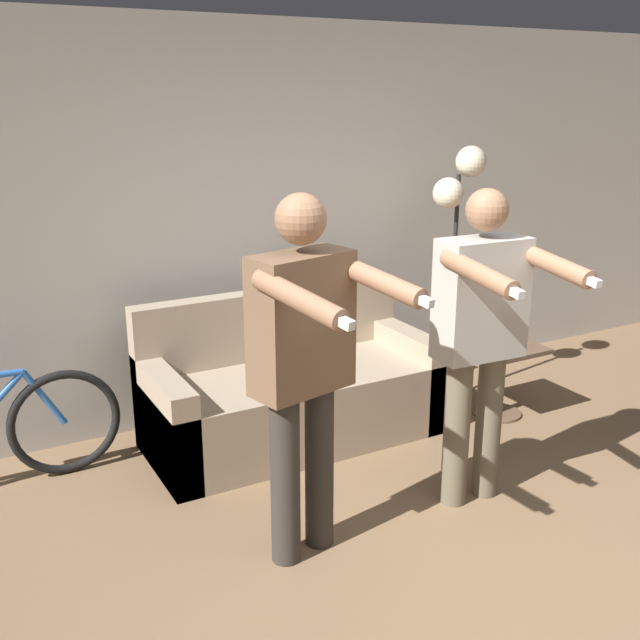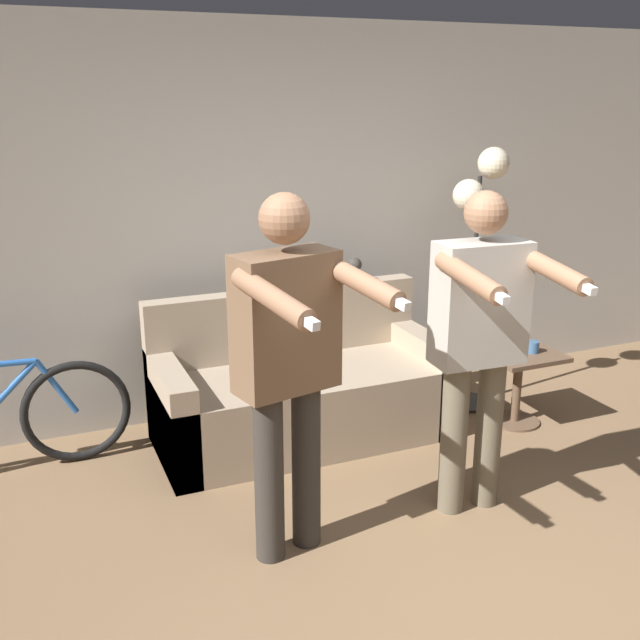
{
  "view_description": "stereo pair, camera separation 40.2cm",
  "coord_description": "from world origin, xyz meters",
  "px_view_note": "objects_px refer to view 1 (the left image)",
  "views": [
    {
      "loc": [
        -2.13,
        -1.95,
        2.16
      ],
      "look_at": [
        -0.27,
        1.41,
        0.97
      ],
      "focal_mm": 42.0,
      "sensor_mm": 36.0,
      "label": 1
    },
    {
      "loc": [
        -1.77,
        -2.13,
        2.16
      ],
      "look_at": [
        -0.27,
        1.41,
        0.97
      ],
      "focal_mm": 42.0,
      "sensor_mm": 36.0,
      "label": 2
    }
  ],
  "objects_px": {
    "floor_lamp": "(458,211)",
    "side_table": "(500,364)",
    "cat": "(323,272)",
    "person_left": "(304,356)",
    "couch": "(292,394)",
    "person_right": "(481,328)",
    "cup": "(514,340)"
  },
  "relations": [
    {
      "from": "person_left",
      "to": "floor_lamp",
      "type": "xyz_separation_m",
      "value": [
        1.8,
        1.18,
        0.35
      ]
    },
    {
      "from": "floor_lamp",
      "to": "side_table",
      "type": "relative_size",
      "value": 3.55
    },
    {
      "from": "cup",
      "to": "floor_lamp",
      "type": "bearing_deg",
      "value": 112.52
    },
    {
      "from": "couch",
      "to": "person_right",
      "type": "relative_size",
      "value": 1.09
    },
    {
      "from": "couch",
      "to": "side_table",
      "type": "bearing_deg",
      "value": -14.78
    },
    {
      "from": "floor_lamp",
      "to": "cup",
      "type": "bearing_deg",
      "value": -67.48
    },
    {
      "from": "floor_lamp",
      "to": "cup",
      "type": "relative_size",
      "value": 21.71
    },
    {
      "from": "person_left",
      "to": "floor_lamp",
      "type": "relative_size",
      "value": 0.97
    },
    {
      "from": "floor_lamp",
      "to": "person_left",
      "type": "bearing_deg",
      "value": -146.72
    },
    {
      "from": "couch",
      "to": "floor_lamp",
      "type": "height_order",
      "value": "floor_lamp"
    },
    {
      "from": "cat",
      "to": "floor_lamp",
      "type": "height_order",
      "value": "floor_lamp"
    },
    {
      "from": "side_table",
      "to": "floor_lamp",
      "type": "bearing_deg",
      "value": 106.81
    },
    {
      "from": "floor_lamp",
      "to": "side_table",
      "type": "distance_m",
      "value": 1.08
    },
    {
      "from": "person_left",
      "to": "floor_lamp",
      "type": "bearing_deg",
      "value": 20.76
    },
    {
      "from": "person_right",
      "to": "floor_lamp",
      "type": "distance_m",
      "value": 1.46
    },
    {
      "from": "person_left",
      "to": "side_table",
      "type": "relative_size",
      "value": 3.44
    },
    {
      "from": "couch",
      "to": "person_left",
      "type": "bearing_deg",
      "value": -113.92
    },
    {
      "from": "cat",
      "to": "floor_lamp",
      "type": "distance_m",
      "value": 1.01
    },
    {
      "from": "cat",
      "to": "side_table",
      "type": "height_order",
      "value": "cat"
    },
    {
      "from": "floor_lamp",
      "to": "person_right",
      "type": "bearing_deg",
      "value": -123.2
    },
    {
      "from": "floor_lamp",
      "to": "couch",
      "type": "bearing_deg",
      "value": -179.04
    },
    {
      "from": "person_right",
      "to": "cup",
      "type": "distance_m",
      "value": 1.29
    },
    {
      "from": "cat",
      "to": "side_table",
      "type": "distance_m",
      "value": 1.36
    },
    {
      "from": "couch",
      "to": "side_table",
      "type": "distance_m",
      "value": 1.45
    },
    {
      "from": "person_left",
      "to": "floor_lamp",
      "type": "height_order",
      "value": "floor_lamp"
    },
    {
      "from": "side_table",
      "to": "couch",
      "type": "bearing_deg",
      "value": 165.22
    },
    {
      "from": "cat",
      "to": "person_right",
      "type": "bearing_deg",
      "value": -85.34
    },
    {
      "from": "person_right",
      "to": "floor_lamp",
      "type": "height_order",
      "value": "floor_lamp"
    },
    {
      "from": "couch",
      "to": "cat",
      "type": "bearing_deg",
      "value": 36.99
    },
    {
      "from": "person_left",
      "to": "person_right",
      "type": "height_order",
      "value": "person_left"
    },
    {
      "from": "person_left",
      "to": "cup",
      "type": "distance_m",
      "value": 2.17
    },
    {
      "from": "cat",
      "to": "cup",
      "type": "height_order",
      "value": "cat"
    }
  ]
}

